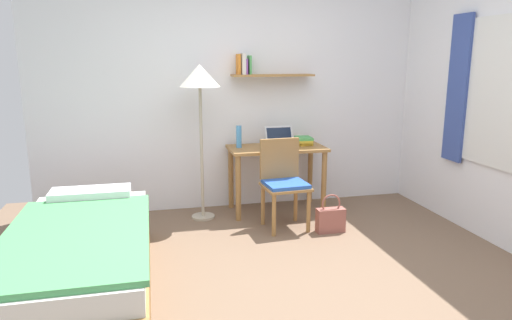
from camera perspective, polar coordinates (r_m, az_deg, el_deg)
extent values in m
plane|color=brown|center=(3.55, 4.62, -15.17)|extent=(5.28, 5.28, 0.00)
cube|color=white|center=(5.12, -2.05, 8.58)|extent=(4.40, 0.05, 2.60)
cube|color=#9E703D|center=(5.06, 2.07, 10.41)|extent=(0.89, 0.22, 0.02)
cube|color=orange|center=(5.01, -2.19, 11.72)|extent=(0.03, 0.13, 0.21)
cube|color=silver|center=(4.99, -1.64, 11.76)|extent=(0.04, 0.18, 0.22)
cube|color=purple|center=(5.03, -1.25, 11.45)|extent=(0.02, 0.13, 0.16)
cube|color=#4CA856|center=(5.04, -0.82, 11.65)|extent=(0.02, 0.12, 0.20)
cube|color=silver|center=(4.55, 27.86, 7.32)|extent=(0.02, 0.85, 1.32)
cube|color=white|center=(4.56, 27.94, 7.32)|extent=(0.01, 0.79, 1.26)
cube|color=#384C93|center=(4.95, 23.59, 8.02)|extent=(0.03, 0.28, 1.42)
cube|color=#9E703D|center=(3.65, -20.66, -12.74)|extent=(0.95, 2.00, 0.28)
cube|color=silver|center=(3.56, -20.93, -9.52)|extent=(0.91, 1.94, 0.16)
cube|color=#4C9E5B|center=(3.42, -21.32, -8.70)|extent=(0.97, 1.64, 0.04)
cube|color=white|center=(4.25, -19.71, -4.04)|extent=(0.67, 0.28, 0.10)
cube|color=#9E703D|center=(4.96, 2.57, 1.46)|extent=(1.03, 0.53, 0.03)
cylinder|color=#9E703D|center=(4.74, -2.20, -3.52)|extent=(0.06, 0.06, 0.68)
cylinder|color=#9E703D|center=(4.99, 8.37, -2.82)|extent=(0.06, 0.06, 0.68)
cylinder|color=#9E703D|center=(5.15, -3.12, -2.22)|extent=(0.06, 0.06, 0.68)
cylinder|color=#9E703D|center=(5.38, 6.69, -1.65)|extent=(0.06, 0.06, 0.68)
cube|color=#9E703D|center=(4.50, 3.66, -3.33)|extent=(0.45, 0.43, 0.03)
cube|color=blue|center=(4.49, 3.67, -2.96)|extent=(0.41, 0.40, 0.04)
cube|color=#9E703D|center=(4.61, 2.91, 0.22)|extent=(0.40, 0.07, 0.40)
cylinder|color=#9E703D|center=(4.36, 2.22, -6.84)|extent=(0.04, 0.04, 0.41)
cylinder|color=#9E703D|center=(4.48, 6.50, -6.36)|extent=(0.04, 0.04, 0.41)
cylinder|color=#9E703D|center=(4.66, 0.86, -5.56)|extent=(0.04, 0.04, 0.41)
cylinder|color=#9E703D|center=(4.77, 4.90, -5.15)|extent=(0.04, 0.04, 0.41)
cylinder|color=#B2A893|center=(4.94, -6.52, -6.94)|extent=(0.24, 0.24, 0.02)
cylinder|color=#B2A893|center=(4.76, -6.73, 0.85)|extent=(0.03, 0.03, 1.34)
cone|color=silver|center=(4.66, -6.97, 10.30)|extent=(0.40, 0.40, 0.22)
cube|color=#B7BABF|center=(4.94, 3.08, 1.65)|extent=(0.31, 0.24, 0.01)
cube|color=#B7BABF|center=(4.99, 2.87, 3.01)|extent=(0.30, 0.10, 0.21)
cube|color=black|center=(4.98, 2.89, 2.98)|extent=(0.27, 0.08, 0.17)
cylinder|color=#4C99DB|center=(4.90, -2.13, 2.89)|extent=(0.06, 0.06, 0.24)
cube|color=gold|center=(5.12, 5.92, 2.09)|extent=(0.16, 0.20, 0.03)
cube|color=gold|center=(5.10, 5.96, 2.40)|extent=(0.17, 0.24, 0.03)
cube|color=#4CA856|center=(5.10, 5.92, 2.69)|extent=(0.18, 0.23, 0.03)
cube|color=#99564C|center=(4.55, 9.18, -7.35)|extent=(0.27, 0.11, 0.23)
torus|color=#99564C|center=(4.49, 9.25, -5.35)|extent=(0.19, 0.02, 0.19)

